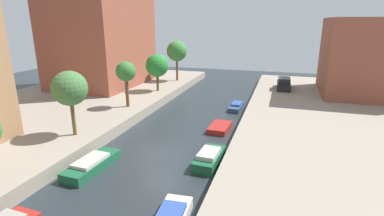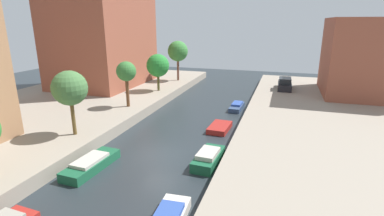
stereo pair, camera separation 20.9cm
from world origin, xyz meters
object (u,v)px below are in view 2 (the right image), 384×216
Objects in this scene: street_tree_5 at (178,51)px; moored_boat_right_3 at (208,158)px; street_tree_2 at (70,88)px; moored_boat_right_4 at (220,128)px; moored_boat_left_2 at (91,164)px; street_tree_3 at (126,72)px; parked_car at (285,84)px; low_block_right at (371,57)px; street_tree_4 at (158,66)px; moored_boat_right_5 at (237,107)px.

street_tree_5 is 26.20m from moored_boat_right_3.
street_tree_2 is 1.62× the size of moored_boat_right_4.
street_tree_3 is at bearing 107.47° from moored_boat_left_2.
street_tree_3 is at bearing -138.83° from parked_car.
low_block_right reaches higher than parked_car.
street_tree_3 is 15.19m from street_tree_5.
street_tree_4 reaches higher than moored_boat_right_3.
street_tree_4 is at bearing -159.50° from parked_car.
moored_boat_right_3 is at bearing 1.47° from street_tree_2.
street_tree_4 is 11.50m from moored_boat_right_5.
moored_boat_left_2 is at bearing -39.44° from street_tree_2.
parked_car is 27.82m from moored_boat_left_2.
parked_car is at bearing 41.17° from street_tree_3.
parked_car is at bearing 54.69° from street_tree_2.
low_block_right is 25.73m from street_tree_4.
moored_boat_right_3 is 1.19× the size of moored_boat_right_4.
street_tree_5 is at bearing 174.57° from parked_car.
parked_car is at bearing 77.76° from moored_boat_right_3.
moored_boat_left_2 is at bearing -72.53° from street_tree_3.
parked_car is 22.36m from moored_boat_right_3.
moored_boat_left_2 is 1.28× the size of moored_boat_right_5.
street_tree_5 reaches higher than moored_boat_right_5.
parked_car is at bearing 57.42° from moored_boat_right_5.
low_block_right is 21.67m from moored_boat_right_4.
street_tree_2 reaches higher than moored_boat_right_4.
low_block_right is at bearing 27.89° from moored_boat_right_5.
moored_boat_right_3 is (7.35, 3.22, 0.06)m from moored_boat_left_2.
moored_boat_right_5 is at bearing 53.26° from street_tree_2.
street_tree_2 is 13.19m from moored_boat_right_4.
low_block_right is 10.20m from parked_car.
moored_boat_left_2 reaches higher than moored_boat_right_5.
street_tree_2 is (-25.07, -21.87, -0.81)m from low_block_right.
street_tree_3 is 1.01× the size of street_tree_4.
street_tree_3 is 1.08× the size of parked_car.
street_tree_4 is 19.89m from moored_boat_left_2.
street_tree_3 is 14.25m from moored_boat_right_3.
moored_boat_right_3 reaches higher than moored_boat_right_5.
street_tree_5 is at bearing 121.68° from moored_boat_right_4.
street_tree_4 is (0.00, 7.83, -0.40)m from street_tree_3.
moored_boat_right_5 is at bearing -152.11° from low_block_right.
street_tree_3 is (-25.07, -13.46, -0.90)m from low_block_right.
moored_boat_right_5 is (0.39, 7.22, 0.06)m from moored_boat_right_4.
street_tree_5 is 15.03m from moored_boat_right_5.
street_tree_2 is 6.35m from moored_boat_left_2.
moored_boat_right_4 is at bearing -42.09° from street_tree_4.
low_block_right reaches higher than moored_boat_right_3.
street_tree_2 is at bearing 140.56° from moored_boat_left_2.
street_tree_4 is at bearing 90.00° from street_tree_3.
low_block_right reaches higher than street_tree_4.
moored_boat_right_3 reaches higher than moored_boat_right_4.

